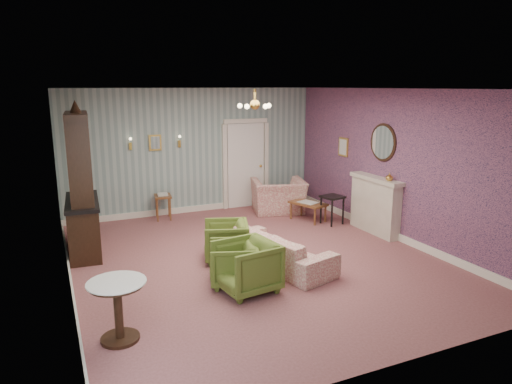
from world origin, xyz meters
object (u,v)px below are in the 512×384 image
olive_chair_b (233,261)px  coffee_table (308,211)px  olive_chair_a (246,264)px  olive_chair_c (226,239)px  wingback_chair (279,191)px  sofa_chintz (280,244)px  dresser (80,180)px  fireplace (375,205)px  pedestal_table (118,311)px  side_table_black (332,210)px

olive_chair_b → coffee_table: size_ratio=0.88×
olive_chair_a → olive_chair_b: 0.33m
olive_chair_c → wingback_chair: (2.24, 2.42, 0.15)m
olive_chair_b → sofa_chintz: sofa_chintz is taller
coffee_table → dresser: bearing=-178.8°
fireplace → coffee_table: (-0.80, 1.31, -0.37)m
sofa_chintz → pedestal_table: size_ratio=2.68×
wingback_chair → pedestal_table: wingback_chair is taller
olive_chair_c → wingback_chair: 3.30m
olive_chair_a → sofa_chintz: bearing=119.2°
dresser → side_table_black: 5.15m
olive_chair_c → dresser: size_ratio=0.28×
olive_chair_a → side_table_black: 3.84m
fireplace → pedestal_table: bearing=-158.3°
olive_chair_c → olive_chair_a: bearing=11.2°
olive_chair_b → wingback_chair: bearing=162.7°
olive_chair_a → fireplace: size_ratio=0.59×
olive_chair_a → pedestal_table: 2.01m
olive_chair_c → pedestal_table: (-2.08, -1.94, -0.00)m
dresser → side_table_black: size_ratio=4.20×
wingback_chair → coffee_table: size_ratio=1.46×
fireplace → wingback_chair: bearing=116.0°
coffee_table → pedestal_table: pedestal_table is taller
olive_chair_a → olive_chair_c: 1.31m
olive_chair_b → dresser: 3.23m
olive_chair_c → fireplace: size_ratio=0.54×
olive_chair_c → pedestal_table: olive_chair_c is taller
dresser → pedestal_table: size_ratio=3.55×
wingback_chair → fireplace: size_ratio=0.86×
sofa_chintz → wingback_chair: 3.42m
sofa_chintz → dresser: dresser is taller
side_table_black → olive_chair_b: bearing=-146.7°
olive_chair_c → sofa_chintz: (0.71, -0.63, 0.02)m
sofa_chintz → fireplace: fireplace is taller
olive_chair_c → olive_chair_b: bearing=4.4°
dresser → coffee_table: (4.71, 0.10, -1.12)m
olive_chair_b → dresser: (-1.94, 2.40, 0.97)m
olive_chair_b → coffee_table: bearing=151.0°
fireplace → side_table_black: 1.00m
wingback_chair → side_table_black: size_ratio=1.90×
olive_chair_a → wingback_chair: bearing=139.2°
sofa_chintz → olive_chair_a: bearing=111.8°
olive_chair_c → coffee_table: 2.95m
olive_chair_c → side_table_black: olive_chair_c is taller
olive_chair_a → olive_chair_b: olive_chair_a is taller
sofa_chintz → coffee_table: 2.82m
dresser → pedestal_table: bearing=-84.2°
olive_chair_b → pedestal_table: pedestal_table is taller
olive_chair_b → fireplace: fireplace is taller
olive_chair_b → dresser: dresser is taller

